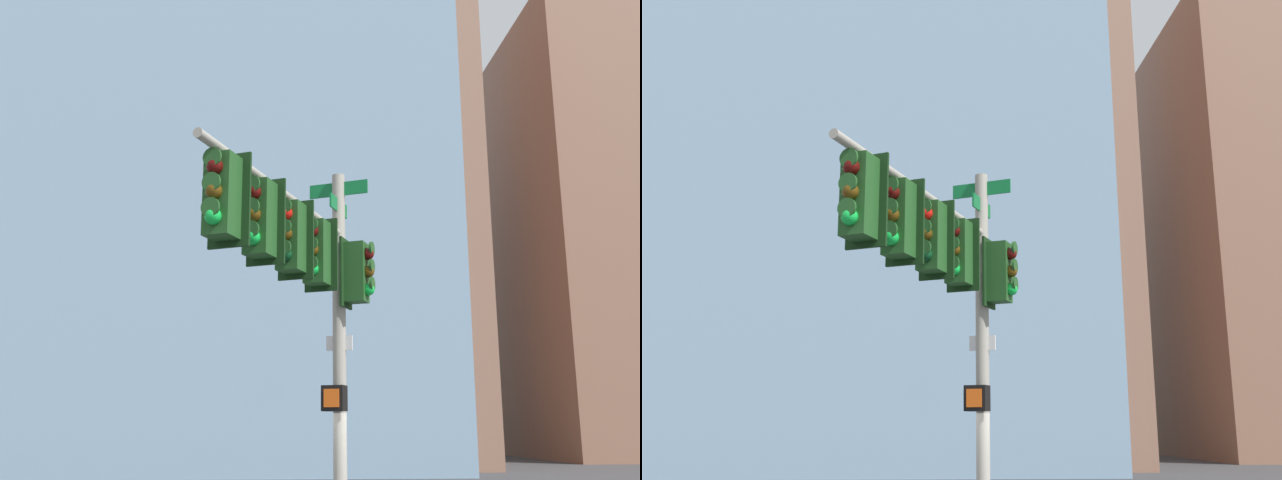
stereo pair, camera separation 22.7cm
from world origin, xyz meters
The scene contains 2 objects.
signal_pole_assembly centered at (1.03, 1.54, 4.47)m, with size 2.68×4.72×6.51m.
building_brick_nearside centered at (0.68, -35.08, 19.14)m, with size 22.98×18.11×38.27m, color #845B47.
Camera 1 is at (1.71, 12.24, 2.30)m, focal length 41.52 mm.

